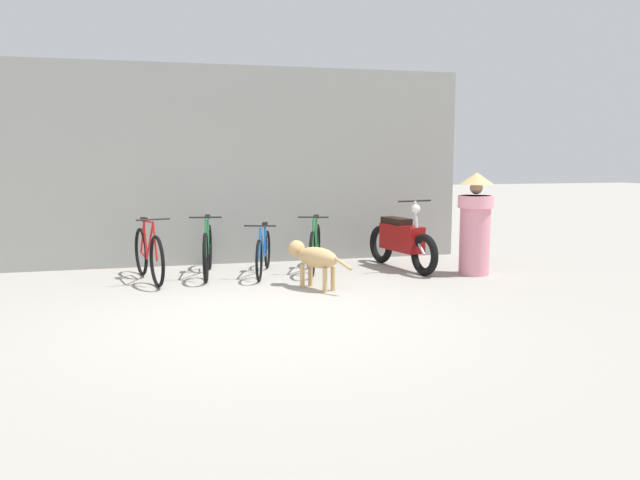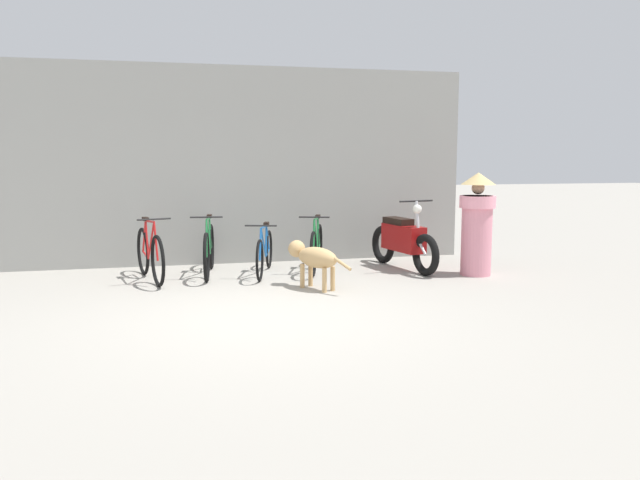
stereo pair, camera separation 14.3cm
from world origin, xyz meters
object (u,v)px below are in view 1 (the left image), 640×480
at_px(bicycle_3, 315,248).
at_px(motorcycle, 401,241).
at_px(stray_dog, 313,257).
at_px(bicycle_0, 149,255).
at_px(bicycle_2, 263,253).
at_px(person_in_robes, 475,222).
at_px(bicycle_1, 208,250).

relative_size(bicycle_3, motorcycle, 0.86).
relative_size(bicycle_3, stray_dog, 1.51).
height_order(bicycle_3, stray_dog, bicycle_3).
xyz_separation_m(bicycle_0, bicycle_2, (1.66, 0.10, -0.05)).
height_order(bicycle_2, stray_dog, bicycle_2).
bearing_deg(motorcycle, person_in_robes, 39.65).
height_order(bicycle_3, motorcycle, motorcycle).
xyz_separation_m(bicycle_1, person_in_robes, (3.90, -0.92, 0.42)).
height_order(bicycle_2, bicycle_3, bicycle_3).
distance_m(bicycle_3, person_in_robes, 2.46).
bearing_deg(person_in_robes, bicycle_1, 23.28).
bearing_deg(bicycle_3, stray_dog, 3.67).
relative_size(bicycle_1, bicycle_3, 1.12).
distance_m(bicycle_2, bicycle_3, 0.84).
relative_size(bicycle_0, bicycle_1, 0.93).
height_order(bicycle_2, person_in_robes, person_in_robes).
height_order(bicycle_1, stray_dog, bicycle_1).
bearing_deg(bicycle_1, bicycle_2, 86.82).
relative_size(bicycle_2, person_in_robes, 1.07).
distance_m(bicycle_1, bicycle_2, 0.83).
bearing_deg(person_in_robes, bicycle_0, 28.44).
xyz_separation_m(bicycle_2, bicycle_3, (0.83, 0.11, 0.03)).
bearing_deg(bicycle_2, person_in_robes, 91.47).
height_order(bicycle_1, motorcycle, motorcycle).
height_order(stray_dog, person_in_robes, person_in_robes).
distance_m(bicycle_0, bicycle_2, 1.67).
bearing_deg(stray_dog, bicycle_2, -8.11).
relative_size(bicycle_2, stray_dog, 1.56).
height_order(bicycle_0, bicycle_2, bicycle_0).
bearing_deg(bicycle_1, stray_dog, 51.89).
bearing_deg(motorcycle, bicycle_3, -108.65).
xyz_separation_m(bicycle_2, person_in_robes, (3.08, -0.78, 0.47)).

